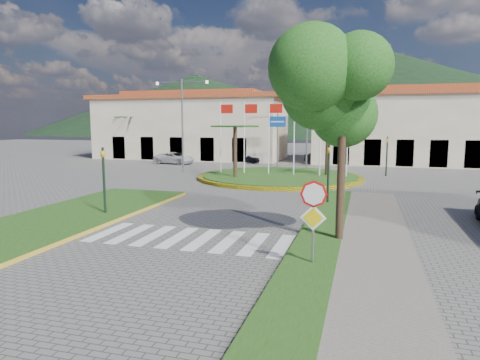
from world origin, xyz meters
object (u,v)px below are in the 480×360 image
(roundabout_island, at_px, (280,176))
(deciduous_tree, at_px, (343,98))
(car_dark_a, at_px, (247,158))
(stop_sign, at_px, (313,209))
(car_dark_b, at_px, (322,158))
(white_van, at_px, (174,158))

(roundabout_island, bearing_deg, deciduous_tree, -72.09)
(deciduous_tree, bearing_deg, roundabout_island, 107.91)
(deciduous_tree, bearing_deg, car_dark_a, 111.42)
(roundabout_island, height_order, car_dark_a, roundabout_island)
(stop_sign, relative_size, car_dark_b, 0.69)
(stop_sign, distance_m, car_dark_b, 33.39)
(stop_sign, distance_m, deciduous_tree, 4.59)
(deciduous_tree, relative_size, white_van, 1.56)
(roundabout_island, relative_size, deciduous_tree, 1.87)
(deciduous_tree, distance_m, white_van, 32.00)
(white_van, bearing_deg, stop_sign, -139.70)
(deciduous_tree, height_order, car_dark_a, deciduous_tree)
(stop_sign, relative_size, car_dark_a, 0.80)
(deciduous_tree, bearing_deg, white_van, 125.72)
(white_van, distance_m, car_dark_a, 7.84)
(stop_sign, bearing_deg, roundabout_island, 103.73)
(stop_sign, height_order, white_van, stop_sign)
(roundabout_island, relative_size, car_dark_b, 3.33)
(deciduous_tree, xyz_separation_m, white_van, (-18.49, 25.72, -4.57))
(deciduous_tree, xyz_separation_m, car_dark_b, (-3.50, 30.21, -4.55))
(roundabout_island, height_order, car_dark_b, roundabout_island)
(white_van, bearing_deg, roundabout_island, -115.44)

